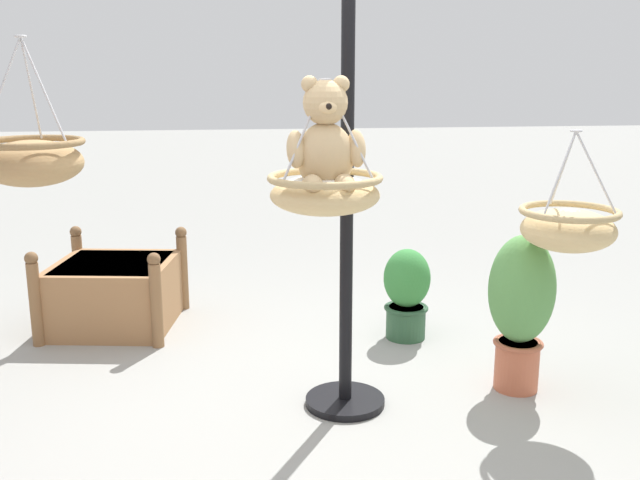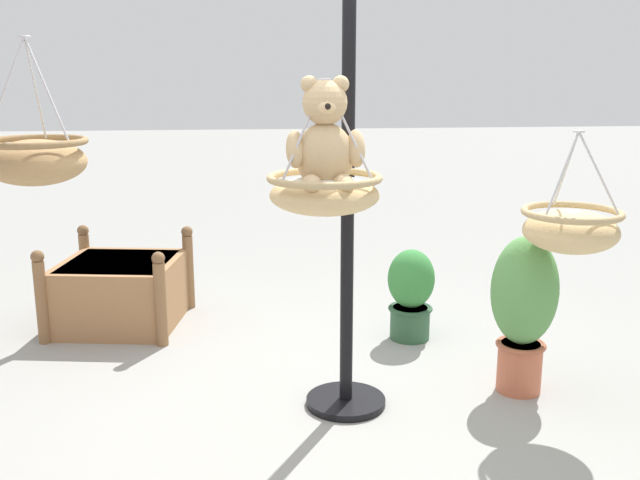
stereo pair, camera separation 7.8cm
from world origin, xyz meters
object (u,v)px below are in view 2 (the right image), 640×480
object	(u,v)px
potted_plant_flowering_red	(524,305)
wooden_planter_box	(121,290)
potted_plant_fern_front	(411,293)
hanging_basket_with_teddy	(325,192)
teddy_bear	(325,143)
hanging_basket_right_low	(36,159)
hanging_basket_left_high	(571,228)
display_pole_central	(347,272)

from	to	relation	value
potted_plant_flowering_red	wooden_planter_box	bearing A→B (deg)	-29.71
wooden_planter_box	potted_plant_fern_front	world-z (taller)	wooden_planter_box
hanging_basket_with_teddy	teddy_bear	xyz separation A→B (m)	(-0.00, 0.02, 0.24)
hanging_basket_with_teddy	hanging_basket_right_low	world-z (taller)	hanging_basket_right_low
hanging_basket_with_teddy	potted_plant_fern_front	size ratio (longest dim) A/B	1.01
potted_plant_fern_front	hanging_basket_with_teddy	bearing A→B (deg)	58.66
potted_plant_flowering_red	potted_plant_fern_front	bearing A→B (deg)	-63.96
hanging_basket_left_high	wooden_planter_box	distance (m)	3.16
display_pole_central	teddy_bear	xyz separation A→B (m)	(0.15, 0.27, 0.71)
hanging_basket_left_high	potted_plant_flowering_red	xyz separation A→B (m)	(0.12, -0.24, -0.50)
teddy_bear	hanging_basket_right_low	bearing A→B (deg)	-20.49
hanging_basket_left_high	hanging_basket_right_low	distance (m)	2.83
hanging_basket_with_teddy	potted_plant_fern_front	xyz separation A→B (m)	(-0.74, -1.21, -0.91)
potted_plant_fern_front	wooden_planter_box	bearing A→B (deg)	-14.29
hanging_basket_with_teddy	potted_plant_fern_front	world-z (taller)	hanging_basket_with_teddy
hanging_basket_left_high	wooden_planter_box	world-z (taller)	hanging_basket_left_high
hanging_basket_with_teddy	potted_plant_flowering_red	world-z (taller)	hanging_basket_with_teddy
display_pole_central	teddy_bear	bearing A→B (deg)	61.38
teddy_bear	hanging_basket_left_high	world-z (taller)	teddy_bear
display_pole_central	potted_plant_flowering_red	xyz separation A→B (m)	(-1.02, -0.07, -0.25)
display_pole_central	hanging_basket_left_high	world-z (taller)	display_pole_central
hanging_basket_with_teddy	potted_plant_fern_front	distance (m)	1.69
display_pole_central	hanging_basket_with_teddy	world-z (taller)	display_pole_central
hanging_basket_right_low	hanging_basket_left_high	bearing A→B (deg)	170.86
wooden_planter_box	hanging_basket_left_high	bearing A→B (deg)	147.50
potted_plant_fern_front	teddy_bear	bearing A→B (deg)	59.18
hanging_basket_right_low	potted_plant_flowering_red	size ratio (longest dim) A/B	0.83
teddy_bear	wooden_planter_box	distance (m)	2.50
potted_plant_fern_front	display_pole_central	bearing A→B (deg)	58.57
wooden_planter_box	potted_plant_fern_front	size ratio (longest dim) A/B	1.61
teddy_bear	potted_plant_fern_front	world-z (taller)	teddy_bear
display_pole_central	potted_plant_flowering_red	world-z (taller)	display_pole_central
display_pole_central	teddy_bear	world-z (taller)	display_pole_central
display_pole_central	potted_plant_flowering_red	bearing A→B (deg)	-175.93
wooden_planter_box	potted_plant_flowering_red	size ratio (longest dim) A/B	1.11
hanging_basket_right_low	wooden_planter_box	bearing A→B (deg)	-98.51
wooden_planter_box	potted_plant_flowering_red	distance (m)	2.85
hanging_basket_with_teddy	hanging_basket_right_low	size ratio (longest dim) A/B	0.84
display_pole_central	potted_plant_fern_front	world-z (taller)	display_pole_central
display_pole_central	hanging_basket_with_teddy	bearing A→B (deg)	59.04
hanging_basket_with_teddy	potted_plant_flowering_red	bearing A→B (deg)	-164.61
hanging_basket_right_low	display_pole_central	bearing A→B (deg)	170.36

